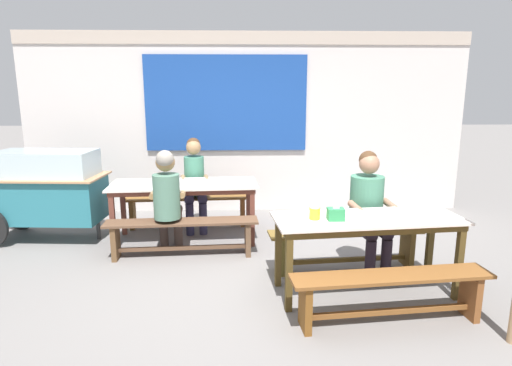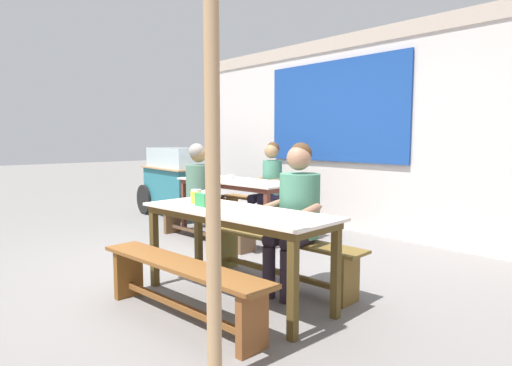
{
  "view_description": "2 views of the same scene",
  "coord_description": "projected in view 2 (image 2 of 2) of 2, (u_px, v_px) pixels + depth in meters",
  "views": [
    {
      "loc": [
        -0.04,
        -4.22,
        1.95
      ],
      "look_at": [
        0.11,
        0.65,
        0.89
      ],
      "focal_mm": 30.16,
      "sensor_mm": 36.0,
      "label": 1
    },
    {
      "loc": [
        4.0,
        -2.58,
        1.37
      ],
      "look_at": [
        0.12,
        0.76,
        0.84
      ],
      "focal_mm": 31.28,
      "sensor_mm": 36.0,
      "label": 2
    }
  ],
  "objects": [
    {
      "name": "person_right_near_table",
      "position": [
        296.0,
        208.0,
        3.89
      ],
      "size": [
        0.52,
        0.58,
        1.32
      ],
      "color": "#261D27",
      "rests_on": "ground_plane"
    },
    {
      "name": "ground_plane",
      "position": [
        196.0,
        264.0,
        4.83
      ],
      "size": [
        40.0,
        40.0,
        0.0
      ],
      "primitive_type": "plane",
      "color": "slate"
    },
    {
      "name": "person_left_back_turned",
      "position": [
        202.0,
        185.0,
        5.92
      ],
      "size": [
        0.44,
        0.56,
        1.28
      ],
      "color": "#4A3A34",
      "rests_on": "ground_plane"
    },
    {
      "name": "bench_far_front",
      "position": [
        206.0,
        219.0,
        5.8
      ],
      "size": [
        1.81,
        0.41,
        0.44
      ],
      "color": "brown",
      "rests_on": "ground_plane"
    },
    {
      "name": "bench_near_front",
      "position": [
        181.0,
        281.0,
        3.3
      ],
      "size": [
        1.73,
        0.46,
        0.44
      ],
      "color": "brown",
      "rests_on": "ground_plane"
    },
    {
      "name": "condiment_jar",
      "position": [
        196.0,
        196.0,
        4.02
      ],
      "size": [
        0.1,
        0.1,
        0.12
      ],
      "color": "yellow",
      "rests_on": "dining_table_near"
    },
    {
      "name": "food_cart",
      "position": [
        178.0,
        177.0,
        7.6
      ],
      "size": [
        1.82,
        0.86,
        1.18
      ],
      "color": "teal",
      "rests_on": "ground_plane"
    },
    {
      "name": "dining_table_far",
      "position": [
        238.0,
        186.0,
        6.15
      ],
      "size": [
        1.92,
        0.86,
        0.77
      ],
      "color": "silver",
      "rests_on": "ground_plane"
    },
    {
      "name": "backdrop_wall",
      "position": [
        353.0,
        129.0,
        6.44
      ],
      "size": [
        7.01,
        0.23,
        2.83
      ],
      "color": "silver",
      "rests_on": "ground_plane"
    },
    {
      "name": "soup_bowl",
      "position": [
        230.0,
        177.0,
        6.33
      ],
      "size": [
        0.12,
        0.12,
        0.05
      ],
      "primitive_type": "cylinder",
      "color": "silver",
      "rests_on": "dining_table_far"
    },
    {
      "name": "bench_near_back",
      "position": [
        281.0,
        253.0,
        4.13
      ],
      "size": [
        1.72,
        0.47,
        0.44
      ],
      "color": "brown",
      "rests_on": "ground_plane"
    },
    {
      "name": "tissue_box",
      "position": [
        205.0,
        199.0,
        3.85
      ],
      "size": [
        0.15,
        0.12,
        0.14
      ],
      "color": "#2F8D50",
      "rests_on": "dining_table_near"
    },
    {
      "name": "dining_table_near",
      "position": [
        236.0,
        219.0,
        3.68
      ],
      "size": [
        1.84,
        0.82,
        0.77
      ],
      "color": "silver",
      "rests_on": "ground_plane"
    },
    {
      "name": "person_center_facing",
      "position": [
        269.0,
        182.0,
        6.41
      ],
      "size": [
        0.43,
        0.57,
        1.29
      ],
      "color": "#2E2B48",
      "rests_on": "ground_plane"
    },
    {
      "name": "bench_far_back",
      "position": [
        267.0,
        209.0,
        6.59
      ],
      "size": [
        1.83,
        0.37,
        0.44
      ],
      "color": "brown",
      "rests_on": "ground_plane"
    },
    {
      "name": "wooden_support_post",
      "position": [
        213.0,
        165.0,
        2.34
      ],
      "size": [
        0.08,
        0.08,
        2.44
      ],
      "primitive_type": "cylinder",
      "color": "tan",
      "rests_on": "ground_plane"
    }
  ]
}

